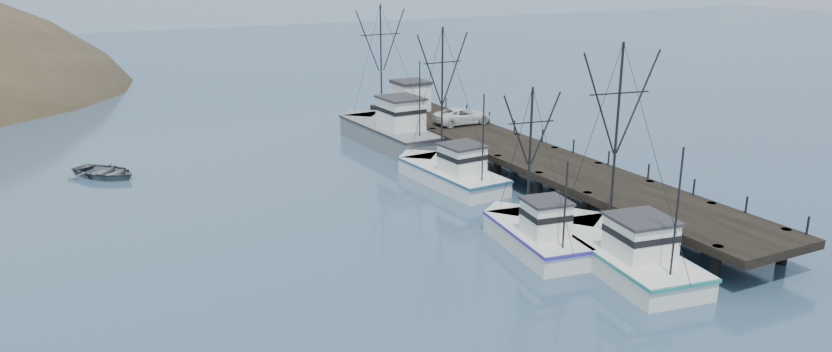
{
  "coord_description": "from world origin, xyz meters",
  "views": [
    {
      "loc": [
        -18.25,
        -27.82,
        16.04
      ],
      "look_at": [
        2.84,
        12.59,
        2.5
      ],
      "focal_mm": 32.0,
      "sensor_mm": 36.0,
      "label": 1
    }
  ],
  "objects_px": {
    "pier": "(527,155)",
    "pier_shed": "(411,95)",
    "trawler_far": "(449,173)",
    "pickup_truck": "(462,116)",
    "work_vessel": "(390,131)",
    "trawler_mid": "(533,234)",
    "motorboat": "(106,177)",
    "trawler_near": "(619,251)"
  },
  "relations": [
    {
      "from": "trawler_far",
      "to": "pickup_truck",
      "type": "height_order",
      "value": "trawler_far"
    },
    {
      "from": "motorboat",
      "to": "pickup_truck",
      "type": "bearing_deg",
      "value": -45.91
    },
    {
      "from": "pier_shed",
      "to": "pickup_truck",
      "type": "distance_m",
      "value": 7.72
    },
    {
      "from": "trawler_far",
      "to": "pier_shed",
      "type": "bearing_deg",
      "value": 72.09
    },
    {
      "from": "trawler_far",
      "to": "work_vessel",
      "type": "height_order",
      "value": "work_vessel"
    },
    {
      "from": "pier_shed",
      "to": "motorboat",
      "type": "relative_size",
      "value": 0.59
    },
    {
      "from": "trawler_near",
      "to": "trawler_far",
      "type": "relative_size",
      "value": 1.06
    },
    {
      "from": "trawler_far",
      "to": "pier_shed",
      "type": "distance_m",
      "value": 17.81
    },
    {
      "from": "trawler_far",
      "to": "pickup_truck",
      "type": "relative_size",
      "value": 2.26
    },
    {
      "from": "pier",
      "to": "pier_shed",
      "type": "xyz_separation_m",
      "value": [
        -0.56,
        18.0,
        1.73
      ]
    },
    {
      "from": "trawler_mid",
      "to": "pier_shed",
      "type": "xyz_separation_m",
      "value": [
        7.46,
        29.86,
        2.6
      ]
    },
    {
      "from": "trawler_near",
      "to": "work_vessel",
      "type": "bearing_deg",
      "value": 88.88
    },
    {
      "from": "trawler_far",
      "to": "motorboat",
      "type": "height_order",
      "value": "trawler_far"
    },
    {
      "from": "trawler_near",
      "to": "trawler_far",
      "type": "bearing_deg",
      "value": 91.98
    },
    {
      "from": "trawler_near",
      "to": "pier_shed",
      "type": "distance_m",
      "value": 34.47
    },
    {
      "from": "work_vessel",
      "to": "pier_shed",
      "type": "bearing_deg",
      "value": 44.56
    },
    {
      "from": "trawler_far",
      "to": "work_vessel",
      "type": "xyz_separation_m",
      "value": [
        1.18,
        12.59,
        0.41
      ]
    },
    {
      "from": "pier",
      "to": "trawler_near",
      "type": "xyz_separation_m",
      "value": [
        -5.38,
        -16.03,
        -0.87
      ]
    },
    {
      "from": "pier",
      "to": "motorboat",
      "type": "xyz_separation_m",
      "value": [
        -28.25,
        14.74,
        -1.69
      ]
    },
    {
      "from": "trawler_mid",
      "to": "pickup_truck",
      "type": "bearing_deg",
      "value": 68.81
    },
    {
      "from": "trawler_near",
      "to": "trawler_far",
      "type": "distance_m",
      "value": 17.27
    },
    {
      "from": "trawler_mid",
      "to": "motorboat",
      "type": "distance_m",
      "value": 33.43
    },
    {
      "from": "trawler_mid",
      "to": "pier_shed",
      "type": "relative_size",
      "value": 2.97
    },
    {
      "from": "trawler_near",
      "to": "trawler_mid",
      "type": "height_order",
      "value": "trawler_near"
    },
    {
      "from": "pier",
      "to": "trawler_near",
      "type": "distance_m",
      "value": 16.93
    },
    {
      "from": "pier",
      "to": "work_vessel",
      "type": "xyz_separation_m",
      "value": [
        -4.79,
        13.83,
        -0.46
      ]
    },
    {
      "from": "work_vessel",
      "to": "trawler_near",
      "type": "bearing_deg",
      "value": -91.12
    },
    {
      "from": "pier",
      "to": "trawler_mid",
      "type": "relative_size",
      "value": 4.63
    },
    {
      "from": "pier",
      "to": "pickup_truck",
      "type": "xyz_separation_m",
      "value": [
        0.61,
        10.4,
        1.02
      ]
    },
    {
      "from": "work_vessel",
      "to": "motorboat",
      "type": "distance_m",
      "value": 23.51
    },
    {
      "from": "pier",
      "to": "pickup_truck",
      "type": "distance_m",
      "value": 10.47
    },
    {
      "from": "work_vessel",
      "to": "pickup_truck",
      "type": "distance_m",
      "value": 6.57
    },
    {
      "from": "trawler_mid",
      "to": "pickup_truck",
      "type": "height_order",
      "value": "trawler_mid"
    },
    {
      "from": "trawler_near",
      "to": "pickup_truck",
      "type": "bearing_deg",
      "value": 77.22
    },
    {
      "from": "work_vessel",
      "to": "motorboat",
      "type": "bearing_deg",
      "value": 177.76
    },
    {
      "from": "trawler_far",
      "to": "motorboat",
      "type": "bearing_deg",
      "value": 148.77
    },
    {
      "from": "trawler_mid",
      "to": "trawler_far",
      "type": "relative_size",
      "value": 0.82
    },
    {
      "from": "trawler_near",
      "to": "work_vessel",
      "type": "height_order",
      "value": "work_vessel"
    },
    {
      "from": "trawler_mid",
      "to": "motorboat",
      "type": "bearing_deg",
      "value": 127.26
    },
    {
      "from": "pier",
      "to": "motorboat",
      "type": "relative_size",
      "value": 8.07
    },
    {
      "from": "trawler_mid",
      "to": "work_vessel",
      "type": "relative_size",
      "value": 0.64
    },
    {
      "from": "pier_shed",
      "to": "trawler_mid",
      "type": "bearing_deg",
      "value": -104.03
    }
  ]
}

